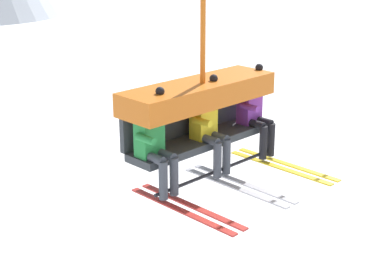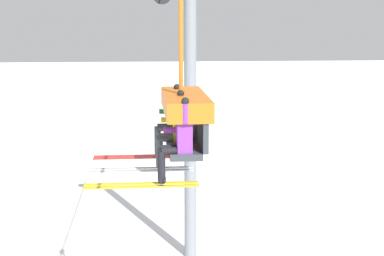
# 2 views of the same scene
# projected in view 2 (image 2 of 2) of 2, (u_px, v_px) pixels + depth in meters

# --- Properties ---
(lift_tower_near) EXTENTS (0.36, 1.88, 8.15)m
(lift_tower_near) POSITION_uv_depth(u_px,v_px,m) (190.00, 120.00, 17.34)
(lift_tower_near) COLOR slate
(lift_tower_near) RESTS_ON ground_plane
(chairlift_chair) EXTENTS (2.32, 0.74, 3.15)m
(chairlift_chair) POSITION_uv_depth(u_px,v_px,m) (186.00, 111.00, 9.52)
(chairlift_chair) COLOR #33383D
(skier_green) EXTENTS (0.48, 1.70, 1.34)m
(skier_green) POSITION_uv_depth(u_px,v_px,m) (170.00, 119.00, 10.48)
(skier_green) COLOR #23843D
(skier_yellow) EXTENTS (0.48, 1.70, 1.34)m
(skier_yellow) POSITION_uv_depth(u_px,v_px,m) (173.00, 129.00, 9.55)
(skier_yellow) COLOR yellow
(skier_purple) EXTENTS (0.48, 1.70, 1.34)m
(skier_purple) POSITION_uv_depth(u_px,v_px,m) (176.00, 140.00, 8.62)
(skier_purple) COLOR purple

